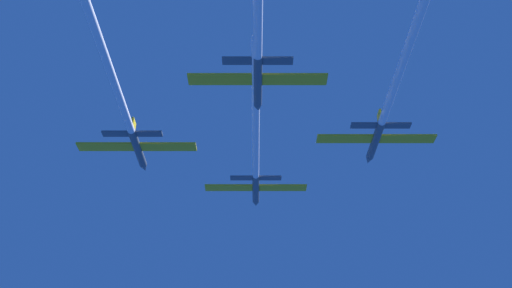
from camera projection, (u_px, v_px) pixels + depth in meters
name	position (u px, v px, depth m)	size (l,w,h in m)	color
jet_lead	(255.00, 153.00, 88.76)	(15.80, 45.43, 2.62)	#4C5660
jet_left_wing	(112.00, 78.00, 70.26)	(15.80, 55.63, 2.62)	#4C5660
jet_right_wing	(394.00, 84.00, 73.21)	(15.80, 48.68, 2.62)	#4C5660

